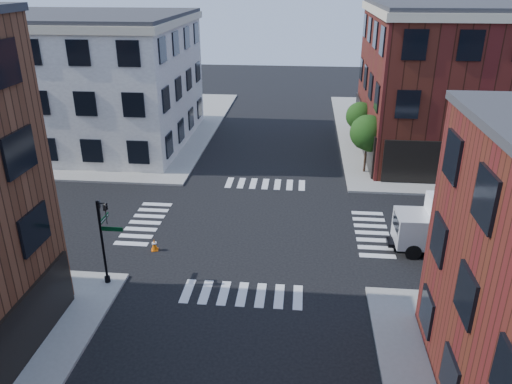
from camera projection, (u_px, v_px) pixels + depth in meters
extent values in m
plane|color=black|center=(256.00, 228.00, 30.59)|extent=(120.00, 120.00, 0.00)
cube|color=gray|center=(495.00, 136.00, 47.84)|extent=(30.00, 30.00, 0.15)
cube|color=gray|center=(74.00, 124.00, 51.61)|extent=(30.00, 30.00, 0.15)
cube|color=beige|center=(63.00, 81.00, 44.70)|extent=(22.00, 16.00, 11.00)
cylinder|color=black|center=(365.00, 162.00, 38.69)|extent=(0.18, 0.18, 1.47)
cylinder|color=black|center=(366.00, 153.00, 38.40)|extent=(0.12, 0.12, 1.47)
sphere|color=#18360E|center=(368.00, 132.00, 37.73)|extent=(2.69, 2.69, 2.69)
sphere|color=#18360E|center=(370.00, 140.00, 37.83)|extent=(1.85, 1.85, 1.85)
cylinder|color=black|center=(358.00, 140.00, 44.19)|extent=(0.18, 0.18, 1.33)
cylinder|color=black|center=(358.00, 133.00, 43.93)|extent=(0.12, 0.12, 1.33)
sphere|color=#18360E|center=(360.00, 116.00, 43.32)|extent=(2.43, 2.43, 2.43)
sphere|color=#18360E|center=(362.00, 122.00, 43.41)|extent=(1.67, 1.67, 1.67)
cylinder|color=black|center=(103.00, 244.00, 24.08)|extent=(0.12, 0.12, 4.60)
cylinder|color=black|center=(108.00, 279.00, 24.88)|extent=(0.28, 0.28, 0.30)
cube|color=#053819|center=(112.00, 229.00, 23.69)|extent=(1.10, 0.03, 0.22)
cube|color=#053819|center=(104.00, 219.00, 24.14)|extent=(0.03, 1.10, 0.22)
imported|color=black|center=(106.00, 214.00, 23.50)|extent=(0.22, 0.18, 1.10)
imported|color=black|center=(99.00, 211.00, 23.77)|extent=(0.18, 0.22, 1.10)
cube|color=white|center=(475.00, 223.00, 27.12)|extent=(5.16, 2.30, 2.74)
cube|color=maroon|center=(482.00, 233.00, 26.10)|extent=(1.94, 0.08, 0.62)
cube|color=maroon|center=(469.00, 214.00, 28.15)|extent=(1.94, 0.08, 0.62)
cube|color=silver|center=(412.00, 228.00, 27.56)|extent=(1.81, 2.15, 1.77)
cube|color=black|center=(397.00, 223.00, 27.50)|extent=(0.12, 1.68, 0.80)
cube|color=black|center=(451.00, 245.00, 27.77)|extent=(7.08, 1.01, 0.22)
cylinder|color=black|center=(413.00, 252.00, 27.08)|extent=(0.89, 0.33, 0.88)
cylinder|color=black|center=(406.00, 235.00, 28.78)|extent=(0.89, 0.33, 0.88)
cylinder|color=black|center=(473.00, 254.00, 26.85)|extent=(0.89, 0.33, 0.88)
cylinder|color=black|center=(463.00, 237.00, 28.55)|extent=(0.89, 0.33, 0.88)
cylinder|color=black|center=(501.00, 239.00, 28.39)|extent=(0.89, 0.33, 0.88)
cube|color=orange|center=(155.00, 250.00, 28.09)|extent=(0.46, 0.46, 0.04)
cone|color=orange|center=(154.00, 245.00, 27.96)|extent=(0.44, 0.44, 0.70)
cylinder|color=white|center=(154.00, 243.00, 27.92)|extent=(0.27, 0.27, 0.08)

